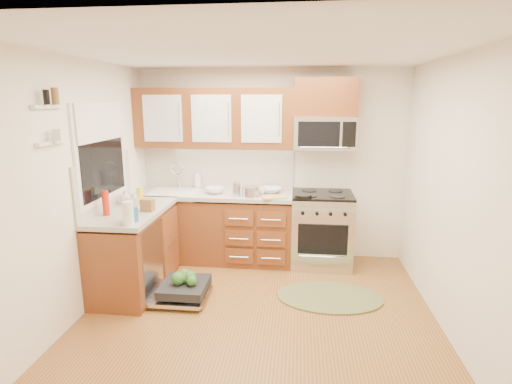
# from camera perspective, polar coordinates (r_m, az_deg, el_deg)

# --- Properties ---
(floor) EXTENTS (3.50, 3.50, 0.00)m
(floor) POSITION_cam_1_polar(r_m,az_deg,el_deg) (4.13, 0.18, -17.56)
(floor) COLOR brown
(floor) RESTS_ON ground
(ceiling) EXTENTS (3.50, 3.50, 0.00)m
(ceiling) POSITION_cam_1_polar(r_m,az_deg,el_deg) (3.58, 0.22, 19.38)
(ceiling) COLOR white
(ceiling) RESTS_ON ground
(wall_back) EXTENTS (3.50, 0.04, 2.50)m
(wall_back) POSITION_cam_1_polar(r_m,az_deg,el_deg) (5.37, 2.19, 3.88)
(wall_back) COLOR white
(wall_back) RESTS_ON ground
(wall_front) EXTENTS (3.50, 0.04, 2.50)m
(wall_front) POSITION_cam_1_polar(r_m,az_deg,el_deg) (2.02, -5.21, -12.07)
(wall_front) COLOR white
(wall_front) RESTS_ON ground
(wall_left) EXTENTS (0.04, 3.50, 2.50)m
(wall_left) POSITION_cam_1_polar(r_m,az_deg,el_deg) (4.22, -24.17, 0.19)
(wall_left) COLOR white
(wall_left) RESTS_ON ground
(wall_right) EXTENTS (0.04, 3.50, 2.50)m
(wall_right) POSITION_cam_1_polar(r_m,az_deg,el_deg) (3.89, 26.77, -1.07)
(wall_right) COLOR white
(wall_right) RESTS_ON ground
(base_cabinet_back) EXTENTS (2.05, 0.60, 0.85)m
(base_cabinet_back) POSITION_cam_1_polar(r_m,az_deg,el_deg) (5.38, -5.88, -5.23)
(base_cabinet_back) COLOR #632D16
(base_cabinet_back) RESTS_ON ground
(base_cabinet_left) EXTENTS (0.60, 1.25, 0.85)m
(base_cabinet_left) POSITION_cam_1_polar(r_m,az_deg,el_deg) (4.76, -16.91, -8.20)
(base_cabinet_left) COLOR #632D16
(base_cabinet_left) RESTS_ON ground
(countertop_back) EXTENTS (2.07, 0.64, 0.05)m
(countertop_back) POSITION_cam_1_polar(r_m,az_deg,el_deg) (5.24, -6.02, -0.32)
(countertop_back) COLOR #B7B0A7
(countertop_back) RESTS_ON base_cabinet_back
(countertop_left) EXTENTS (0.64, 1.27, 0.05)m
(countertop_left) POSITION_cam_1_polar(r_m,az_deg,el_deg) (4.61, -17.18, -2.70)
(countertop_left) COLOR #B7B0A7
(countertop_left) RESTS_ON base_cabinet_left
(backsplash_back) EXTENTS (2.05, 0.02, 0.57)m
(backsplash_back) POSITION_cam_1_polar(r_m,az_deg,el_deg) (5.46, -5.45, 3.56)
(backsplash_back) COLOR beige
(backsplash_back) RESTS_ON ground
(backsplash_left) EXTENTS (0.02, 1.25, 0.57)m
(backsplash_left) POSITION_cam_1_polar(r_m,az_deg,el_deg) (4.67, -20.77, 1.13)
(backsplash_left) COLOR beige
(backsplash_left) RESTS_ON ground
(upper_cabinets) EXTENTS (2.05, 0.35, 0.75)m
(upper_cabinets) POSITION_cam_1_polar(r_m,az_deg,el_deg) (5.24, -5.97, 10.46)
(upper_cabinets) COLOR #632D16
(upper_cabinets) RESTS_ON ground
(cabinet_over_mw) EXTENTS (0.76, 0.35, 0.47)m
(cabinet_over_mw) POSITION_cam_1_polar(r_m,az_deg,el_deg) (5.12, 9.94, 13.19)
(cabinet_over_mw) COLOR #632D16
(cabinet_over_mw) RESTS_ON ground
(range) EXTENTS (0.76, 0.64, 0.95)m
(range) POSITION_cam_1_polar(r_m,az_deg,el_deg) (5.24, 9.33, -5.26)
(range) COLOR silver
(range) RESTS_ON ground
(microwave) EXTENTS (0.76, 0.38, 0.40)m
(microwave) POSITION_cam_1_polar(r_m,az_deg,el_deg) (5.11, 9.77, 8.32)
(microwave) COLOR silver
(microwave) RESTS_ON ground
(sink) EXTENTS (0.62, 0.50, 0.26)m
(sink) POSITION_cam_1_polar(r_m,az_deg,el_deg) (5.38, -11.52, -1.26)
(sink) COLOR white
(sink) RESTS_ON ground
(dishwasher) EXTENTS (0.70, 0.60, 0.20)m
(dishwasher) POSITION_cam_1_polar(r_m,az_deg,el_deg) (4.50, -10.65, -13.63)
(dishwasher) COLOR silver
(dishwasher) RESTS_ON ground
(window) EXTENTS (0.03, 1.05, 1.05)m
(window) POSITION_cam_1_polar(r_m,az_deg,el_deg) (4.59, -21.25, 5.22)
(window) COLOR white
(window) RESTS_ON ground
(window_blind) EXTENTS (0.02, 0.96, 0.40)m
(window_blind) POSITION_cam_1_polar(r_m,az_deg,el_deg) (4.55, -21.31, 9.34)
(window_blind) COLOR white
(window_blind) RESTS_ON ground
(shelf_upper) EXTENTS (0.04, 0.40, 0.03)m
(shelf_upper) POSITION_cam_1_polar(r_m,az_deg,el_deg) (3.82, -27.56, 10.78)
(shelf_upper) COLOR white
(shelf_upper) RESTS_ON ground
(shelf_lower) EXTENTS (0.04, 0.40, 0.03)m
(shelf_lower) POSITION_cam_1_polar(r_m,az_deg,el_deg) (3.83, -27.09, 6.31)
(shelf_lower) COLOR white
(shelf_lower) RESTS_ON ground
(rug) EXTENTS (1.34, 1.12, 0.02)m
(rug) POSITION_cam_1_polar(r_m,az_deg,el_deg) (4.56, 10.46, -14.52)
(rug) COLOR olive
(rug) RESTS_ON ground
(skillet) EXTENTS (0.23, 0.23, 0.04)m
(skillet) POSITION_cam_1_polar(r_m,az_deg,el_deg) (4.85, 6.73, -0.57)
(skillet) COLOR black
(skillet) RESTS_ON range
(stock_pot) EXTENTS (0.28, 0.28, 0.13)m
(stock_pot) POSITION_cam_1_polar(r_m,az_deg,el_deg) (4.96, -0.76, 0.04)
(stock_pot) COLOR silver
(stock_pot) RESTS_ON countertop_back
(cutting_board) EXTENTS (0.34, 0.27, 0.02)m
(cutting_board) POSITION_cam_1_polar(r_m,az_deg,el_deg) (4.91, 2.60, -0.75)
(cutting_board) COLOR tan
(cutting_board) RESTS_ON countertop_back
(canister) EXTENTS (0.13, 0.13, 0.17)m
(canister) POSITION_cam_1_polar(r_m,az_deg,el_deg) (4.99, -2.83, 0.39)
(canister) COLOR silver
(canister) RESTS_ON countertop_back
(paper_towel_roll) EXTENTS (0.12, 0.12, 0.23)m
(paper_towel_roll) POSITION_cam_1_polar(r_m,az_deg,el_deg) (4.03, -17.81, -2.91)
(paper_towel_roll) COLOR white
(paper_towel_roll) RESTS_ON countertop_left
(mustard_bottle) EXTENTS (0.07, 0.07, 0.20)m
(mustard_bottle) POSITION_cam_1_polar(r_m,az_deg,el_deg) (4.74, -16.24, -0.62)
(mustard_bottle) COLOR yellow
(mustard_bottle) RESTS_ON countertop_left
(red_bottle) EXTENTS (0.07, 0.07, 0.26)m
(red_bottle) POSITION_cam_1_polar(r_m,az_deg,el_deg) (4.44, -20.68, -1.49)
(red_bottle) COLOR red
(red_bottle) RESTS_ON countertop_left
(wooden_box) EXTENTS (0.14, 0.11, 0.13)m
(wooden_box) POSITION_cam_1_polar(r_m,az_deg,el_deg) (4.48, -15.23, -1.81)
(wooden_box) COLOR brown
(wooden_box) RESTS_ON countertop_left
(blue_carton) EXTENTS (0.11, 0.09, 0.15)m
(blue_carton) POSITION_cam_1_polar(r_m,az_deg,el_deg) (4.13, -17.19, -3.07)
(blue_carton) COLOR #245DAA
(blue_carton) RESTS_ON countertop_left
(bowl_a) EXTENTS (0.28, 0.28, 0.07)m
(bowl_a) POSITION_cam_1_polar(r_m,az_deg,el_deg) (5.19, 2.14, 0.28)
(bowl_a) COLOR #999999
(bowl_a) RESTS_ON countertop_back
(bowl_b) EXTENTS (0.25, 0.25, 0.08)m
(bowl_b) POSITION_cam_1_polar(r_m,az_deg,el_deg) (5.18, -5.88, 0.25)
(bowl_b) COLOR #999999
(bowl_b) RESTS_ON countertop_back
(cup) EXTENTS (0.12, 0.12, 0.09)m
(cup) POSITION_cam_1_polar(r_m,az_deg,el_deg) (5.10, 0.74, 0.21)
(cup) COLOR #999999
(cup) RESTS_ON countertop_back
(soap_bottle_a) EXTENTS (0.12, 0.12, 0.27)m
(soap_bottle_a) POSITION_cam_1_polar(r_m,az_deg,el_deg) (5.50, -8.34, 1.97)
(soap_bottle_a) COLOR #999999
(soap_bottle_a) RESTS_ON countertop_back
(soap_bottle_b) EXTENTS (0.11, 0.11, 0.18)m
(soap_bottle_b) POSITION_cam_1_polar(r_m,az_deg,el_deg) (4.69, -17.02, -0.95)
(soap_bottle_b) COLOR #999999
(soap_bottle_b) RESTS_ON countertop_left
(soap_bottle_c) EXTENTS (0.14, 0.14, 0.17)m
(soap_bottle_c) POSITION_cam_1_polar(r_m,az_deg,el_deg) (4.85, -18.20, -0.67)
(soap_bottle_c) COLOR #999999
(soap_bottle_c) RESTS_ON countertop_left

